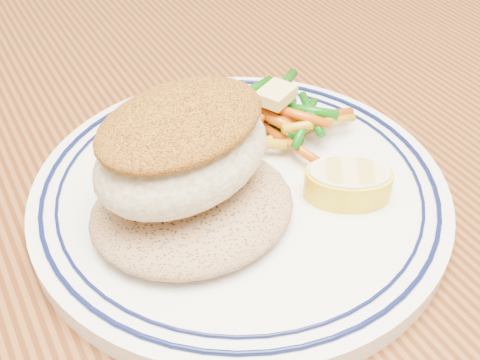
% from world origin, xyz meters
% --- Properties ---
extents(dining_table, '(1.50, 0.90, 0.75)m').
position_xyz_m(dining_table, '(0.00, 0.00, 0.65)').
color(dining_table, '#512710').
rests_on(dining_table, ground).
extents(plate, '(0.27, 0.27, 0.02)m').
position_xyz_m(plate, '(-0.05, 0.03, 0.76)').
color(plate, white).
rests_on(plate, dining_table).
extents(rice_pilaf, '(0.13, 0.11, 0.02)m').
position_xyz_m(rice_pilaf, '(-0.09, 0.01, 0.78)').
color(rice_pilaf, '#9E754F').
rests_on(rice_pilaf, plate).
extents(fish_fillet, '(0.13, 0.11, 0.06)m').
position_xyz_m(fish_fillet, '(-0.09, 0.03, 0.81)').
color(fish_fillet, beige).
rests_on(fish_fillet, rice_pilaf).
extents(vegetable_pile, '(0.11, 0.11, 0.03)m').
position_xyz_m(vegetable_pile, '(0.00, 0.07, 0.78)').
color(vegetable_pile, '#0E5B0B').
rests_on(vegetable_pile, plate).
extents(butter_pat, '(0.03, 0.03, 0.01)m').
position_xyz_m(butter_pat, '(0.00, 0.07, 0.80)').
color(butter_pat, '#F8D979').
rests_on(butter_pat, vegetable_pile).
extents(lemon_wedge, '(0.07, 0.07, 0.02)m').
position_xyz_m(lemon_wedge, '(0.01, -0.02, 0.78)').
color(lemon_wedge, yellow).
rests_on(lemon_wedge, plate).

